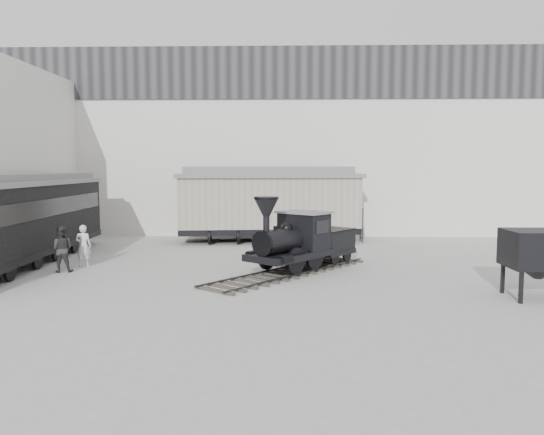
{
  "coord_description": "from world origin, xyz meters",
  "views": [
    {
      "loc": [
        1.29,
        -17.3,
        4.0
      ],
      "look_at": [
        0.74,
        4.3,
        2.0
      ],
      "focal_mm": 35.0,
      "sensor_mm": 36.0,
      "label": 1
    }
  ],
  "objects_px": {
    "passenger_coach": "(25,218)",
    "coal_hopper": "(539,254)",
    "locomotive": "(299,244)",
    "visitor_b": "(61,249)",
    "visitor_a": "(83,246)",
    "boxcar": "(269,202)"
  },
  "relations": [
    {
      "from": "passenger_coach",
      "to": "visitor_b",
      "type": "height_order",
      "value": "passenger_coach"
    },
    {
      "from": "locomotive",
      "to": "boxcar",
      "type": "bearing_deg",
      "value": 138.71
    },
    {
      "from": "coal_hopper",
      "to": "locomotive",
      "type": "bearing_deg",
      "value": 150.07
    },
    {
      "from": "passenger_coach",
      "to": "coal_hopper",
      "type": "distance_m",
      "value": 19.6
    },
    {
      "from": "boxcar",
      "to": "visitor_b",
      "type": "height_order",
      "value": "boxcar"
    },
    {
      "from": "locomotive",
      "to": "visitor_a",
      "type": "height_order",
      "value": "locomotive"
    },
    {
      "from": "visitor_a",
      "to": "visitor_b",
      "type": "height_order",
      "value": "visitor_b"
    },
    {
      "from": "boxcar",
      "to": "coal_hopper",
      "type": "xyz_separation_m",
      "value": [
        8.69,
        -12.67,
        -0.77
      ]
    },
    {
      "from": "locomotive",
      "to": "coal_hopper",
      "type": "bearing_deg",
      "value": 9.44
    },
    {
      "from": "boxcar",
      "to": "coal_hopper",
      "type": "height_order",
      "value": "boxcar"
    },
    {
      "from": "locomotive",
      "to": "coal_hopper",
      "type": "height_order",
      "value": "locomotive"
    },
    {
      "from": "locomotive",
      "to": "visitor_a",
      "type": "distance_m",
      "value": 8.85
    },
    {
      "from": "visitor_a",
      "to": "passenger_coach",
      "type": "bearing_deg",
      "value": -20.49
    },
    {
      "from": "locomotive",
      "to": "boxcar",
      "type": "height_order",
      "value": "boxcar"
    },
    {
      "from": "boxcar",
      "to": "visitor_a",
      "type": "bearing_deg",
      "value": -139.86
    },
    {
      "from": "coal_hopper",
      "to": "visitor_b",
      "type": "bearing_deg",
      "value": 166.87
    },
    {
      "from": "visitor_a",
      "to": "visitor_b",
      "type": "bearing_deg",
      "value": 65.71
    },
    {
      "from": "locomotive",
      "to": "coal_hopper",
      "type": "xyz_separation_m",
      "value": [
        7.24,
        -4.12,
        0.3
      ]
    },
    {
      "from": "locomotive",
      "to": "visitor_b",
      "type": "bearing_deg",
      "value": -138.61
    },
    {
      "from": "locomotive",
      "to": "visitor_b",
      "type": "xyz_separation_m",
      "value": [
        -9.21,
        -0.37,
        -0.18
      ]
    },
    {
      "from": "passenger_coach",
      "to": "visitor_a",
      "type": "distance_m",
      "value": 3.0
    },
    {
      "from": "visitor_b",
      "to": "passenger_coach",
      "type": "bearing_deg",
      "value": -49.55
    }
  ]
}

